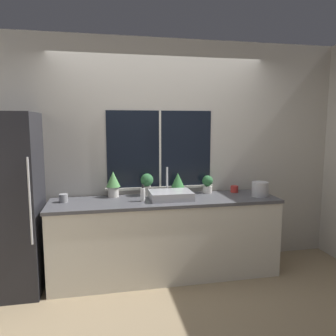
% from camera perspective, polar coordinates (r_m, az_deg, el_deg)
% --- Properties ---
extents(ground_plane, '(14.00, 14.00, 0.00)m').
position_cam_1_polar(ground_plane, '(3.69, 0.56, -20.06)').
color(ground_plane, '#937F60').
extents(wall_back, '(8.00, 0.09, 2.70)m').
position_cam_1_polar(wall_back, '(3.95, -1.49, 2.35)').
color(wall_back, '#BCB7AD').
rests_on(wall_back, ground_plane).
extents(wall_right, '(0.06, 7.00, 2.70)m').
position_cam_1_polar(wall_right, '(5.55, 20.57, 3.44)').
color(wall_right, '#BCB7AD').
rests_on(wall_right, ground_plane).
extents(counter, '(2.54, 0.63, 0.89)m').
position_cam_1_polar(counter, '(3.79, -0.42, -11.98)').
color(counter, silver).
rests_on(counter, ground_plane).
extents(refrigerator, '(0.66, 0.71, 1.83)m').
position_cam_1_polar(refrigerator, '(3.72, -26.36, -5.56)').
color(refrigerator, '#232328').
rests_on(refrigerator, ground_plane).
extents(sink, '(0.46, 0.40, 0.33)m').
position_cam_1_polar(sink, '(3.65, 0.46, -4.73)').
color(sink, '#ADADB2').
rests_on(sink, counter).
extents(potted_plant_far_left, '(0.16, 0.16, 0.30)m').
position_cam_1_polar(potted_plant_far_left, '(3.79, -9.52, -2.52)').
color(potted_plant_far_left, silver).
rests_on(potted_plant_far_left, counter).
extents(potted_plant_center_left, '(0.15, 0.15, 0.26)m').
position_cam_1_polar(potted_plant_center_left, '(3.83, -3.68, -2.51)').
color(potted_plant_center_left, silver).
rests_on(potted_plant_center_left, counter).
extents(potted_plant_center_right, '(0.16, 0.16, 0.26)m').
position_cam_1_polar(potted_plant_center_right, '(3.90, 1.72, -2.37)').
color(potted_plant_center_right, silver).
rests_on(potted_plant_center_right, counter).
extents(potted_plant_far_right, '(0.13, 0.13, 0.21)m').
position_cam_1_polar(potted_plant_far_right, '(4.00, 6.90, -2.71)').
color(potted_plant_far_right, silver).
rests_on(potted_plant_far_right, counter).
extents(soap_bottle, '(0.05, 0.05, 0.18)m').
position_cam_1_polar(soap_bottle, '(3.56, -4.41, -4.58)').
color(soap_bottle, white).
rests_on(soap_bottle, counter).
extents(mug_grey, '(0.09, 0.09, 0.09)m').
position_cam_1_polar(mug_grey, '(3.69, -17.73, -5.02)').
color(mug_grey, gray).
rests_on(mug_grey, counter).
extents(mug_red, '(0.09, 0.09, 0.08)m').
position_cam_1_polar(mug_red, '(4.09, 11.48, -3.61)').
color(mug_red, '#B72D28').
rests_on(mug_red, counter).
extents(mug_white, '(0.09, 0.09, 0.10)m').
position_cam_1_polar(mug_white, '(4.12, 15.25, -3.54)').
color(mug_white, white).
rests_on(mug_white, counter).
extents(kettle, '(0.19, 0.19, 0.18)m').
position_cam_1_polar(kettle, '(3.94, 15.75, -3.46)').
color(kettle, '#B2B2B7').
rests_on(kettle, counter).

